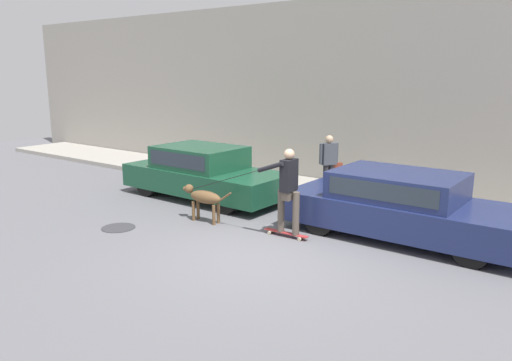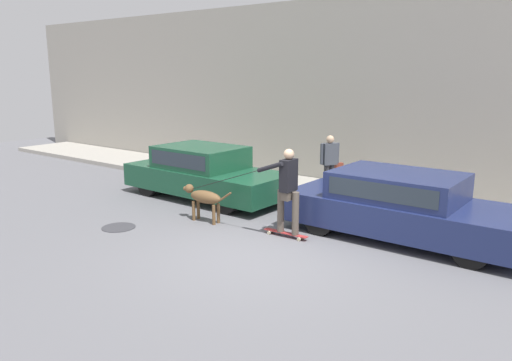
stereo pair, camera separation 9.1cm
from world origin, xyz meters
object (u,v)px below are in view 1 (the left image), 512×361
parked_car_1 (403,207)px  skateboarder (288,187)px  parked_car_0 (204,174)px  dog (204,198)px  pedestrian_with_bag (329,162)px  fire_hydrant (152,166)px

parked_car_1 → skateboarder: 2.26m
parked_car_0 → dog: size_ratio=3.39×
parked_car_0 → dog: 2.08m
dog → pedestrian_with_bag: bearing=-111.6°
parked_car_0 → pedestrian_with_bag: (2.59, 1.85, 0.32)m
parked_car_1 → skateboarder: bearing=-144.1°
pedestrian_with_bag → fire_hydrant: bearing=-138.6°
dog → pedestrian_with_bag: pedestrian_with_bag is taller
parked_car_1 → pedestrian_with_bag: (-2.63, 1.85, 0.33)m
parked_car_1 → dog: size_ratio=3.53×
parked_car_1 → pedestrian_with_bag: bearing=144.7°
parked_car_1 → dog: parked_car_1 is taller
parked_car_1 → fire_hydrant: parked_car_1 is taller
skateboarder → pedestrian_with_bag: (-0.83, 3.17, -0.05)m
parked_car_0 → skateboarder: (3.42, -1.32, 0.36)m
parked_car_0 → dog: (1.41, -1.52, -0.11)m
parked_car_0 → fire_hydrant: parked_car_0 is taller
skateboarder → fire_hydrant: (-6.26, 2.12, -0.62)m
skateboarder → fire_hydrant: bearing=-20.5°
parked_car_0 → dog: parked_car_0 is taller
dog → skateboarder: (2.01, 0.21, 0.47)m
parked_car_0 → skateboarder: size_ratio=1.53×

